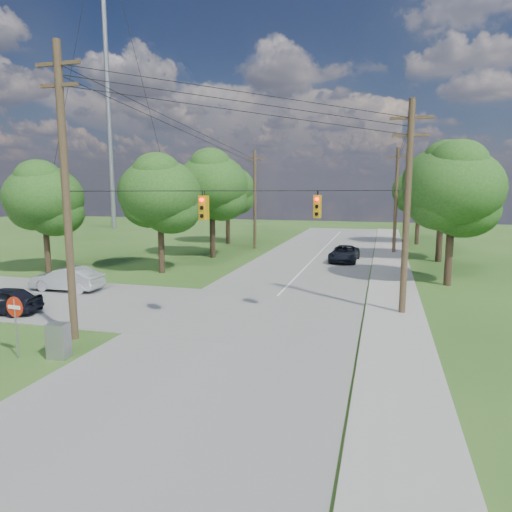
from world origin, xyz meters
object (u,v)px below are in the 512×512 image
(pole_north_e, at_px, (396,200))
(car_main_north, at_px, (344,254))
(car_cross_silver, at_px, (67,279))
(do_not_enter_sign, at_px, (15,314))
(pole_ne, at_px, (407,206))
(pole_sw, at_px, (66,190))
(control_cabinet, at_px, (58,341))
(pole_north_w, at_px, (255,199))
(car_cross_dark, at_px, (1,300))

(pole_north_e, xyz_separation_m, car_main_north, (-4.18, -6.29, -4.42))
(car_cross_silver, height_order, do_not_enter_sign, do_not_enter_sign)
(pole_ne, bearing_deg, pole_sw, -150.62)
(pole_ne, distance_m, control_cabinet, 16.60)
(pole_ne, bearing_deg, pole_north_w, 122.29)
(pole_ne, xyz_separation_m, do_not_enter_sign, (-14.11, -10.07, -3.74))
(pole_north_e, xyz_separation_m, car_cross_silver, (-19.70, -22.07, -4.37))
(car_main_north, height_order, control_cabinet, car_main_north)
(pole_north_w, height_order, car_main_north, pole_north_w)
(pole_sw, height_order, pole_ne, pole_sw)
(car_cross_dark, bearing_deg, pole_sw, 62.80)
(pole_ne, xyz_separation_m, pole_north_w, (-13.90, 22.00, -0.34))
(car_main_north, bearing_deg, pole_sw, -109.26)
(pole_sw, height_order, pole_north_w, pole_sw)
(control_cabinet, bearing_deg, car_main_north, 67.24)
(pole_north_e, bearing_deg, pole_sw, -114.52)
(pole_north_w, xyz_separation_m, car_cross_silver, (-5.80, -22.07, -4.37))
(car_main_north, relative_size, control_cabinet, 3.61)
(pole_north_e, bearing_deg, do_not_enter_sign, -113.75)
(pole_sw, bearing_deg, pole_north_e, 65.48)
(pole_north_e, xyz_separation_m, do_not_enter_sign, (-14.11, -32.07, -3.40))
(pole_ne, bearing_deg, do_not_enter_sign, -144.49)
(pole_north_w, height_order, control_cabinet, pole_north_w)
(pole_north_e, relative_size, car_cross_silver, 2.26)
(car_cross_silver, xyz_separation_m, car_main_north, (15.52, 15.79, -0.06))
(pole_ne, relative_size, do_not_enter_sign, 4.43)
(car_main_north, bearing_deg, control_cabinet, -105.88)
(car_main_north, bearing_deg, do_not_enter_sign, -108.53)
(pole_north_e, relative_size, do_not_enter_sign, 4.22)
(control_cabinet, bearing_deg, pole_sw, 108.76)
(car_cross_dark, distance_m, control_cabinet, 8.16)
(do_not_enter_sign, bearing_deg, car_cross_dark, 143.12)
(pole_north_w, distance_m, control_cabinet, 31.99)
(control_cabinet, height_order, do_not_enter_sign, do_not_enter_sign)
(car_cross_dark, xyz_separation_m, car_main_north, (15.35, 21.01, -0.00))
(car_main_north, relative_size, do_not_enter_sign, 2.05)
(car_cross_dark, height_order, car_cross_silver, car_cross_silver)
(control_cabinet, bearing_deg, car_cross_silver, 122.12)
(pole_ne, height_order, car_cross_dark, pole_ne)
(control_cabinet, bearing_deg, pole_north_w, 87.96)
(pole_north_e, height_order, control_cabinet, pole_north_e)
(car_cross_dark, relative_size, car_cross_silver, 0.89)
(pole_north_e, distance_m, control_cabinet, 34.37)
(pole_north_w, relative_size, car_cross_dark, 2.53)
(do_not_enter_sign, bearing_deg, pole_north_e, 70.69)
(control_cabinet, xyz_separation_m, do_not_enter_sign, (-1.48, -0.41, 1.05))
(car_cross_silver, xyz_separation_m, control_cabinet, (7.08, -9.58, -0.09))
(car_cross_dark, bearing_deg, control_cabinet, 51.45)
(pole_north_e, height_order, car_main_north, pole_north_e)
(pole_north_w, xyz_separation_m, control_cabinet, (1.28, -31.65, -4.46))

